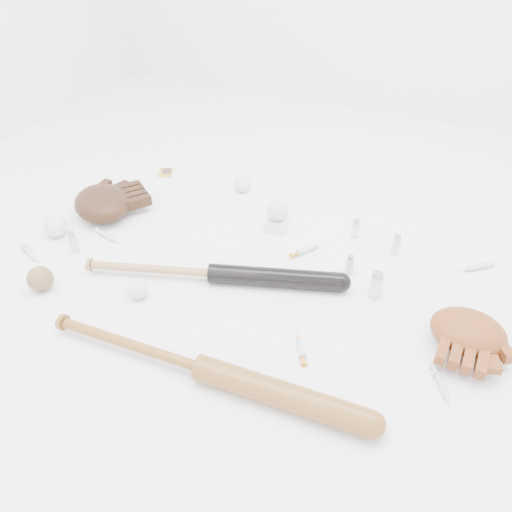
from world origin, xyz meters
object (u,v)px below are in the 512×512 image
at_px(glove_dark, 102,203).
at_px(bat_wood, 201,368).
at_px(bat_dark, 212,273).
at_px(pedestal, 277,224).

bearing_deg(glove_dark, bat_wood, 0.56).
bearing_deg(bat_dark, glove_dark, 144.82).
relative_size(bat_wood, glove_dark, 3.23).
height_order(bat_dark, bat_wood, bat_wood).
relative_size(bat_dark, bat_wood, 0.92).
xyz_separation_m(bat_dark, pedestal, (0.08, 0.36, -0.01)).
xyz_separation_m(bat_wood, glove_dark, (-0.72, 0.52, 0.02)).
bearing_deg(pedestal, bat_dark, -102.09).
height_order(bat_wood, pedestal, bat_wood).
bearing_deg(bat_dark, pedestal, 59.94).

